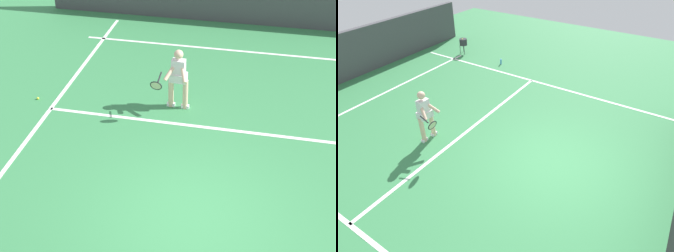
{
  "view_description": "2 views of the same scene",
  "coord_description": "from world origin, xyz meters",
  "views": [
    {
      "loc": [
        -0.84,
        6.09,
        6.38
      ],
      "look_at": [
        0.78,
        -1.56,
        0.84
      ],
      "focal_mm": 50.46,
      "sensor_mm": 36.0,
      "label": 1
    },
    {
      "loc": [
        5.25,
        1.9,
        5.16
      ],
      "look_at": [
        0.46,
        -1.19,
        1.07
      ],
      "focal_mm": 30.13,
      "sensor_mm": 36.0,
      "label": 2
    }
  ],
  "objects": [
    {
      "name": "ground_plane",
      "position": [
        0.0,
        0.0,
        0.0
      ],
      "size": [
        24.67,
        24.67,
        0.0
      ],
      "primitive_type": "plane",
      "color": "#38844C"
    },
    {
      "name": "baseline_marking",
      "position": [
        0.0,
        -6.99,
        0.0
      ],
      "size": [
        9.02,
        0.1,
        0.01
      ],
      "primitive_type": "cube",
      "color": "white",
      "rests_on": "ground"
    },
    {
      "name": "service_line_marking",
      "position": [
        0.0,
        -2.84,
        0.0
      ],
      "size": [
        8.02,
        0.1,
        0.01
      ],
      "primitive_type": "cube",
      "color": "white",
      "rests_on": "ground"
    },
    {
      "name": "tennis_player",
      "position": [
        0.96,
        -3.55,
        0.85
      ],
      "size": [
        0.81,
        0.92,
        1.55
      ],
      "color": "beige",
      "rests_on": "ground"
    },
    {
      "name": "tennis_ball_near",
      "position": [
        4.5,
        -3.18,
        0.03
      ],
      "size": [
        0.07,
        0.07,
        0.07
      ],
      "primitive_type": "sphere",
      "color": "#D1E533",
      "rests_on": "ground"
    }
  ]
}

